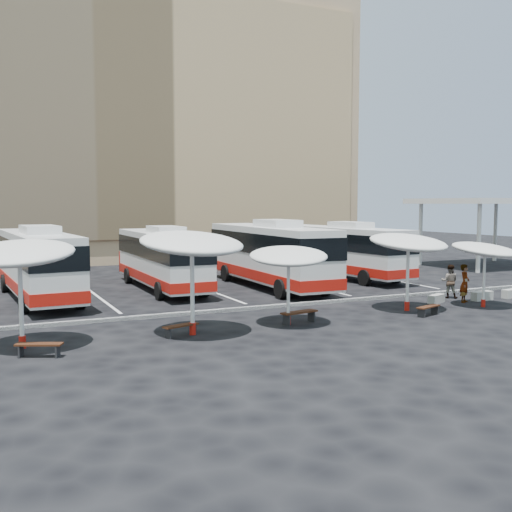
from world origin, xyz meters
name	(u,v)px	position (x,y,z in m)	size (l,w,h in m)	color
ground	(264,311)	(0.00, 0.00, 0.00)	(120.00, 120.00, 0.00)	black
sandstone_building	(111,118)	(0.00, 31.87, 12.63)	(42.00, 18.25, 29.60)	tan
service_canopy	(489,203)	(24.00, 10.00, 4.87)	(10.00, 8.00, 5.20)	silver
curb_divider	(260,307)	(0.00, 0.50, 0.07)	(34.00, 0.25, 0.15)	black
bay_lines	(203,288)	(0.00, 8.00, 0.01)	(24.15, 12.00, 0.01)	white
bus_0	(38,261)	(-8.85, 7.82, 1.92)	(3.26, 11.94, 3.75)	silver
bus_1	(161,257)	(-2.22, 8.63, 1.83)	(2.72, 11.30, 3.58)	silver
bus_2	(269,253)	(3.58, 6.68, 2.00)	(3.09, 12.41, 3.92)	silver
bus_3	(341,249)	(9.81, 8.76, 1.87)	(3.39, 11.70, 3.66)	silver
sunshade_0	(19,253)	(-10.36, -2.84, 3.17)	(4.72, 4.74, 3.73)	silver
sunshade_1	(192,244)	(-4.55, -3.30, 3.36)	(4.43, 4.47, 3.95)	silver
sunshade_2	(288,256)	(-0.54, -3.24, 2.74)	(4.03, 4.06, 3.23)	silver
sunshade_3	(408,243)	(5.84, -2.68, 3.06)	(3.75, 3.79, 3.60)	silver
sunshade_4	(485,250)	(9.69, -3.44, 2.66)	(3.86, 3.88, 3.14)	silver
wood_bench_0	(39,347)	(-9.97, -4.31, 0.34)	(1.47, 0.95, 0.44)	black
wood_bench_1	(181,327)	(-5.02, -3.36, 0.32)	(1.43, 0.75, 0.42)	black
wood_bench_2	(299,314)	(0.00, -3.17, 0.38)	(1.67, 0.71, 0.50)	black
wood_bench_3	(428,308)	(5.84, -4.08, 0.32)	(1.43, 0.81, 0.42)	black
conc_bench_0	(436,299)	(8.48, -1.66, 0.20)	(1.09, 0.36, 0.41)	#999994
conc_bench_1	(482,296)	(11.08, -2.02, 0.22)	(1.19, 0.40, 0.45)	#999994
conc_bench_2	(511,293)	(13.12, -2.01, 0.22)	(1.17, 0.39, 0.44)	#999994
passenger_0	(465,283)	(9.84, -2.09, 0.94)	(0.68, 0.45, 1.87)	black
passenger_1	(450,281)	(10.15, -0.78, 0.86)	(0.84, 0.65, 1.72)	black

